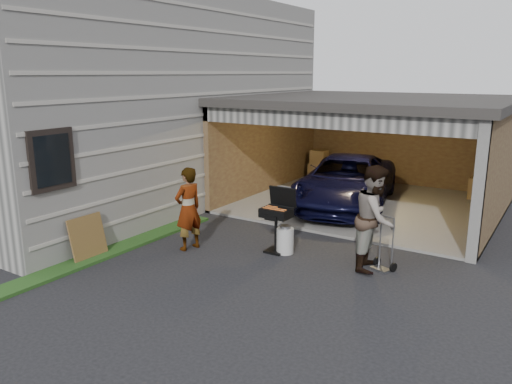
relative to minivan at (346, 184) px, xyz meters
The scene contains 11 objects.
ground 5.95m from the minivan, 93.28° to the right, with size 80.00×80.00×0.00m, color black.
house 6.94m from the minivan, 163.29° to the right, with size 7.00×11.00×5.50m, color #474744.
groundcover_strip 7.40m from the minivan, 110.55° to the right, with size 0.50×8.00×0.06m, color #193814.
garage 1.56m from the minivan, 64.53° to the left, with size 6.80×6.30×2.90m.
minivan is the anchor object (origin of this frame).
woman 4.91m from the minivan, 106.80° to the right, with size 0.62×0.41×1.69m, color #A4BCCF.
man 4.22m from the minivan, 60.37° to the right, with size 0.93×0.73×1.92m, color #50281F.
bbq_grill 3.88m from the minivan, 87.66° to the right, with size 0.58×0.51×1.29m.
propane_tank 3.89m from the minivan, 84.93° to the right, with size 0.34×0.34×0.51m, color silver.
plywood_panel 6.74m from the minivan, 113.42° to the right, with size 0.04×0.77×0.86m, color brown.
hand_truck 4.29m from the minivan, 57.83° to the right, with size 0.46×0.42×1.02m.
Camera 1 is at (5.28, -6.16, 3.51)m, focal length 35.00 mm.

